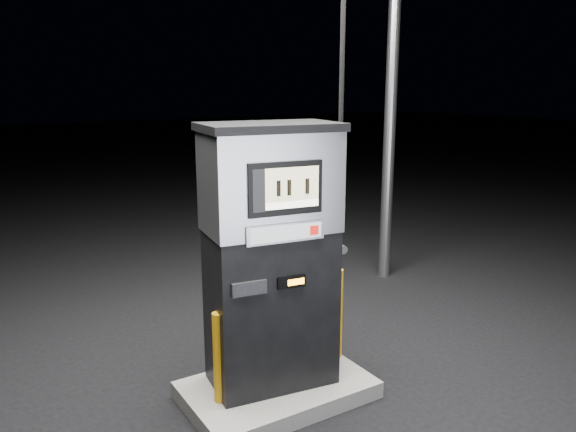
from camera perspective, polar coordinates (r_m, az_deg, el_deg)
ground at (r=5.25m, az=-1.11°, el=-17.94°), size 80.00×80.00×0.00m
pump_island at (r=5.21m, az=-1.11°, el=-17.24°), size 1.60×1.00×0.15m
fuel_dispenser at (r=4.76m, az=-1.72°, el=-3.91°), size 1.29×0.82×4.70m
bollard_left at (r=4.76m, az=-6.99°, el=-14.09°), size 0.12×0.12×0.78m
bollard_right at (r=5.45m, az=4.93°, el=-9.81°), size 0.14×0.14×0.88m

